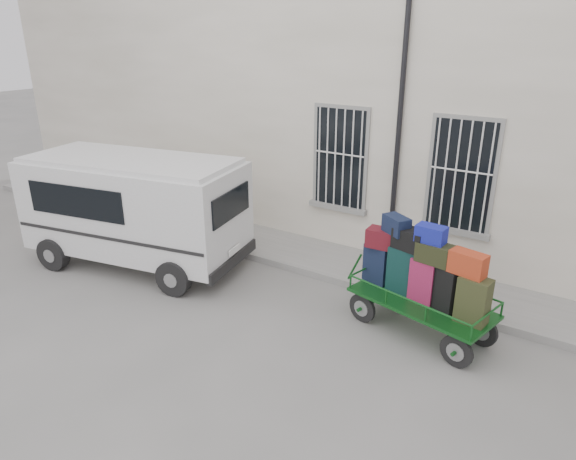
# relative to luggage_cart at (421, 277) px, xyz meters

# --- Properties ---
(ground) EXTENTS (80.00, 80.00, 0.00)m
(ground) POSITION_rel_luggage_cart_xyz_m (-2.45, -0.58, -1.06)
(ground) COLOR slate
(ground) RESTS_ON ground
(building) EXTENTS (24.00, 5.15, 6.00)m
(building) POSITION_rel_luggage_cart_xyz_m (-2.45, 4.92, 1.94)
(building) COLOR beige
(building) RESTS_ON ground
(sidewalk) EXTENTS (24.00, 1.70, 0.15)m
(sidewalk) POSITION_rel_luggage_cart_xyz_m (-2.45, 1.62, -0.98)
(sidewalk) COLOR gray
(sidewalk) RESTS_ON ground
(luggage_cart) EXTENTS (2.90, 1.61, 2.00)m
(luggage_cart) POSITION_rel_luggage_cart_xyz_m (0.00, 0.00, 0.00)
(luggage_cart) COLOR black
(luggage_cart) RESTS_ON ground
(van) EXTENTS (5.12, 2.91, 2.44)m
(van) POSITION_rel_luggage_cart_xyz_m (-6.24, -0.68, 0.34)
(van) COLOR white
(van) RESTS_ON ground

